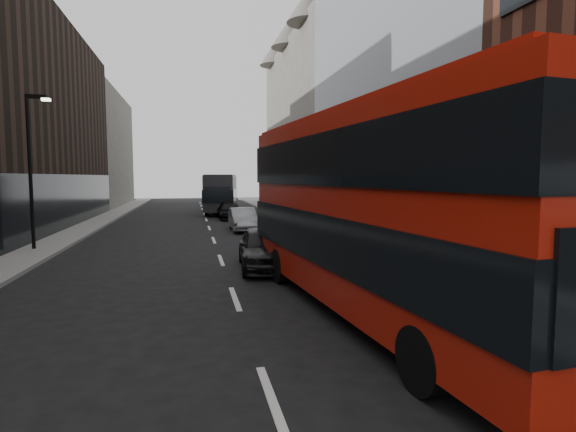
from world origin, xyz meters
TOP-DOWN VIEW (x-y plane):
  - sidewalk_right at (7.50, 25.00)m, footprint 3.00×80.00m
  - sidewalk_left at (-8.00, 25.00)m, footprint 2.00×80.00m
  - building_modern_block at (11.47, 21.00)m, footprint 5.03×22.00m
  - building_victorian at (11.38, 44.00)m, footprint 6.50×24.00m
  - building_left_mid at (-11.50, 30.00)m, footprint 5.00×24.00m
  - building_left_far at (-11.50, 52.00)m, footprint 5.00×20.00m
  - street_lamp at (-8.22, 18.00)m, footprint 1.06×0.22m
  - red_bus at (3.24, 5.79)m, footprint 4.07×12.61m
  - grey_bus at (1.75, 39.26)m, footprint 4.05×11.49m
  - car_a at (1.50, 12.03)m, footprint 2.18×4.76m
  - car_b at (2.07, 24.13)m, footprint 1.58×4.44m
  - car_c at (1.91, 32.17)m, footprint 1.96×4.69m

SIDE VIEW (x-z plane):
  - sidewalk_right at x=7.50m, z-range 0.00..0.15m
  - sidewalk_left at x=-8.00m, z-range 0.00..0.15m
  - car_c at x=1.91m, z-range 0.00..1.35m
  - car_b at x=2.07m, z-range 0.00..1.46m
  - car_a at x=1.50m, z-range 0.00..1.58m
  - grey_bus at x=1.75m, z-range 0.13..3.77m
  - red_bus at x=3.24m, z-range 0.28..5.29m
  - street_lamp at x=-8.22m, z-range 0.68..7.68m
  - building_left_far at x=-11.50m, z-range 0.00..13.00m
  - building_left_mid at x=-11.50m, z-range 0.00..14.00m
  - building_victorian at x=11.38m, z-range -0.84..20.16m
  - building_modern_block at x=11.47m, z-range -0.10..19.90m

